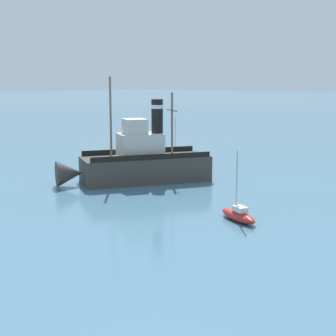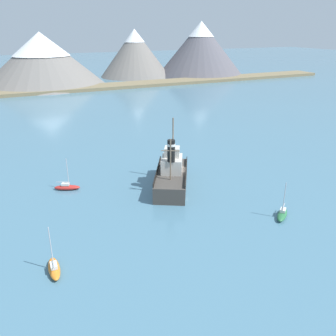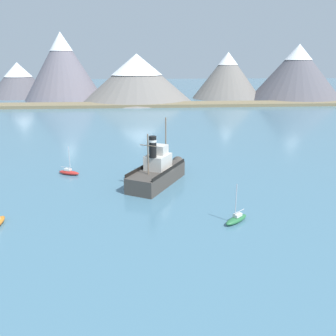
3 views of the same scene
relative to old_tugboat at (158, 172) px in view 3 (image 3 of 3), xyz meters
The scene contains 6 objects.
ground_plane 2.20m from the old_tugboat, ahead, with size 600.00×600.00×0.00m, color #477289.
mountain_ridge 119.14m from the old_tugboat, 86.97° to the left, with size 170.52×63.25×30.40m.
shoreline_strip 94.53m from the old_tugboat, 89.26° to the left, with size 240.00×12.00×1.20m, color #7A6B4C.
old_tugboat is the anchor object (origin of this frame).
sailboat_red 15.73m from the old_tugboat, 160.69° to the left, with size 3.93×2.51×4.90m.
sailboat_green 17.07m from the old_tugboat, 59.72° to the right, with size 3.61×3.29×4.90m.
Camera 3 is at (-3.49, -52.45, 18.62)m, focal length 38.00 mm.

